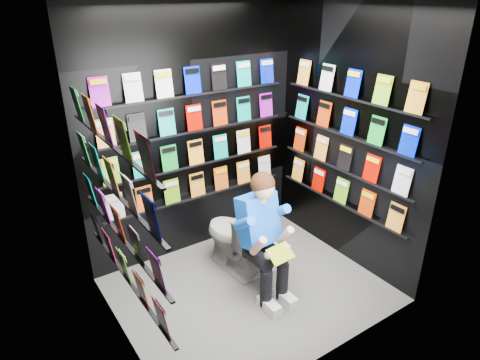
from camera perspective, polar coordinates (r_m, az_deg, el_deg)
floor at (r=4.28m, az=1.17°, el=-14.38°), size 2.40×2.40×0.00m
wall_back at (r=4.42m, az=-6.20°, el=6.00°), size 2.40×0.04×2.60m
wall_front at (r=2.94m, az=12.69°, el=-4.30°), size 2.40×0.04×2.60m
wall_left at (r=3.14m, az=-16.87°, el=-2.83°), size 0.04×2.00×2.60m
wall_right at (r=4.38m, az=14.33°, el=5.20°), size 0.04×2.00×2.60m
comics_back at (r=4.39m, az=-6.01°, el=5.97°), size 2.10×0.06×1.37m
comics_left at (r=3.15m, az=-16.37°, el=-2.61°), size 0.06×1.70×1.37m
comics_right at (r=4.36m, az=14.07°, el=5.20°), size 0.06×1.70×1.37m
toilet at (r=4.37m, az=-0.75°, el=-7.63°), size 0.47×0.78×0.73m
longbox at (r=4.53m, az=2.74°, el=-9.88°), size 0.24×0.37×0.27m
longbox_lid at (r=4.45m, az=2.78°, el=-8.33°), size 0.26×0.39×0.03m
reader at (r=3.90m, az=2.29°, el=-5.34°), size 0.53×0.74×1.31m
held_comic at (r=3.76m, az=5.44°, el=-9.73°), size 0.25×0.15×0.10m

